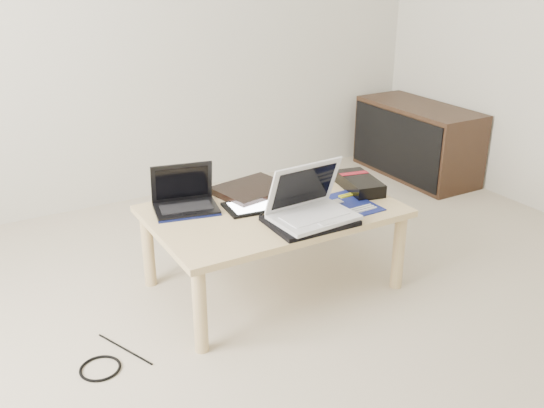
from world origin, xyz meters
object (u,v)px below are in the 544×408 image
coffee_table (273,218)px  gpu_box (359,183)px  media_cabinet (416,141)px  netbook (185,200)px  white_laptop (310,206)px

coffee_table → gpu_box: bearing=-1.0°
media_cabinet → netbook: bearing=-161.8°
coffee_table → netbook: netbook is taller
media_cabinet → gpu_box: media_cabinet is taller
coffee_table → white_laptop: size_ratio=3.08×
coffee_table → media_cabinet: 1.84m
white_laptop → gpu_box: (0.41, 0.19, -0.04)m
media_cabinet → white_laptop: size_ratio=2.52×
netbook → gpu_box: 0.85m
white_laptop → gpu_box: 0.46m
white_laptop → media_cabinet: bearing=33.6°
media_cabinet → gpu_box: bearing=-143.8°
netbook → white_laptop: (0.41, -0.39, 0.03)m
gpu_box → white_laptop: bearing=-154.8°
coffee_table → netbook: 0.41m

